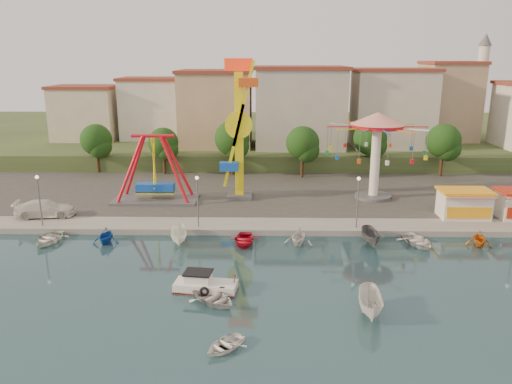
{
  "coord_description": "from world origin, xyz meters",
  "views": [
    {
      "loc": [
        -1.23,
        -34.84,
        17.43
      ],
      "look_at": [
        -2.16,
        14.0,
        4.0
      ],
      "focal_mm": 35.0,
      "sensor_mm": 36.0,
      "label": 1
    }
  ],
  "objects_px": {
    "cabin_motorboat": "(204,285)",
    "kamikaze_tower": "(240,133)",
    "wave_swinger": "(377,136)",
    "van": "(45,209)",
    "rowboat_a": "(214,298)",
    "pirate_ship_ride": "(154,170)",
    "skiff": "(371,304)"
  },
  "relations": [
    {
      "from": "van",
      "to": "kamikaze_tower",
      "type": "bearing_deg",
      "value": -78.74
    },
    {
      "from": "kamikaze_tower",
      "to": "rowboat_a",
      "type": "distance_m",
      "value": 26.82
    },
    {
      "from": "cabin_motorboat",
      "to": "rowboat_a",
      "type": "bearing_deg",
      "value": -57.01
    },
    {
      "from": "wave_swinger",
      "to": "cabin_motorboat",
      "type": "xyz_separation_m",
      "value": [
        -17.81,
        -24.03,
        -7.75
      ]
    },
    {
      "from": "wave_swinger",
      "to": "cabin_motorboat",
      "type": "height_order",
      "value": "wave_swinger"
    },
    {
      "from": "cabin_motorboat",
      "to": "van",
      "type": "distance_m",
      "value": 24.92
    },
    {
      "from": "kamikaze_tower",
      "to": "van",
      "type": "relative_size",
      "value": 2.66
    },
    {
      "from": "wave_swinger",
      "to": "pirate_ship_ride",
      "type": "bearing_deg",
      "value": -176.49
    },
    {
      "from": "pirate_ship_ride",
      "to": "skiff",
      "type": "distance_m",
      "value": 33.16
    },
    {
      "from": "pirate_ship_ride",
      "to": "kamikaze_tower",
      "type": "height_order",
      "value": "kamikaze_tower"
    },
    {
      "from": "pirate_ship_ride",
      "to": "van",
      "type": "relative_size",
      "value": 1.61
    },
    {
      "from": "kamikaze_tower",
      "to": "wave_swinger",
      "type": "relative_size",
      "value": 1.42
    },
    {
      "from": "rowboat_a",
      "to": "van",
      "type": "relative_size",
      "value": 0.61
    },
    {
      "from": "van",
      "to": "rowboat_a",
      "type": "bearing_deg",
      "value": -140.7
    },
    {
      "from": "skiff",
      "to": "van",
      "type": "xyz_separation_m",
      "value": [
        -31.04,
        19.47,
        0.66
      ]
    },
    {
      "from": "cabin_motorboat",
      "to": "wave_swinger",
      "type": "bearing_deg",
      "value": 60.48
    },
    {
      "from": "pirate_ship_ride",
      "to": "van",
      "type": "height_order",
      "value": "pirate_ship_ride"
    },
    {
      "from": "pirate_ship_ride",
      "to": "cabin_motorboat",
      "type": "distance_m",
      "value": 24.29
    },
    {
      "from": "cabin_motorboat",
      "to": "rowboat_a",
      "type": "distance_m",
      "value": 2.19
    },
    {
      "from": "rowboat_a",
      "to": "kamikaze_tower",
      "type": "bearing_deg",
      "value": 40.83
    },
    {
      "from": "cabin_motorboat",
      "to": "kamikaze_tower",
      "type": "bearing_deg",
      "value": 93.04
    },
    {
      "from": "kamikaze_tower",
      "to": "skiff",
      "type": "xyz_separation_m",
      "value": [
        10.35,
        -27.0,
        -7.75
      ]
    },
    {
      "from": "kamikaze_tower",
      "to": "cabin_motorboat",
      "type": "relative_size",
      "value": 3.34
    },
    {
      "from": "wave_swinger",
      "to": "skiff",
      "type": "relative_size",
      "value": 2.66
    },
    {
      "from": "kamikaze_tower",
      "to": "wave_swinger",
      "type": "xyz_separation_m",
      "value": [
        16.17,
        0.48,
        -0.4
      ]
    },
    {
      "from": "kamikaze_tower",
      "to": "cabin_motorboat",
      "type": "bearing_deg",
      "value": -93.98
    },
    {
      "from": "rowboat_a",
      "to": "skiff",
      "type": "xyz_separation_m",
      "value": [
        11.03,
        -1.47,
        0.45
      ]
    },
    {
      "from": "wave_swinger",
      "to": "cabin_motorboat",
      "type": "distance_m",
      "value": 30.9
    },
    {
      "from": "wave_swinger",
      "to": "cabin_motorboat",
      "type": "relative_size",
      "value": 2.35
    },
    {
      "from": "kamikaze_tower",
      "to": "van",
      "type": "distance_m",
      "value": 23.13
    },
    {
      "from": "pirate_ship_ride",
      "to": "rowboat_a",
      "type": "xyz_separation_m",
      "value": [
        9.42,
        -24.4,
        -4.0
      ]
    },
    {
      "from": "cabin_motorboat",
      "to": "skiff",
      "type": "distance_m",
      "value": 12.48
    }
  ]
}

